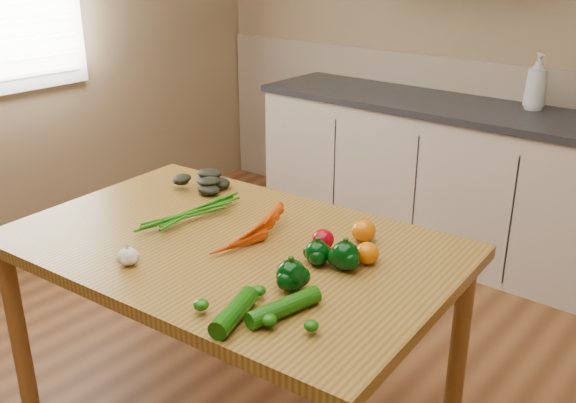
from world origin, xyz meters
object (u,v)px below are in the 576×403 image
(tomato_a, at_px, (323,239))
(zucchini_a, at_px, (284,307))
(tomato_b, at_px, (364,230))
(zucchini_b, at_px, (234,312))
(pepper_a, at_px, (317,253))
(table, at_px, (231,265))
(leafy_greens, at_px, (204,177))
(pepper_c, at_px, (291,275))
(tomato_c, at_px, (367,253))
(garlic_bulb, at_px, (128,256))
(pepper_b, at_px, (345,256))
(soap_bottle_a, at_px, (537,82))
(carrot_bunch, at_px, (235,223))

(tomato_a, height_order, zucchini_a, tomato_a)
(tomato_a, height_order, tomato_b, tomato_b)
(zucchini_a, relative_size, zucchini_b, 1.14)
(zucchini_a, xyz_separation_m, zucchini_b, (-0.08, -0.11, 0.00))
(pepper_a, xyz_separation_m, zucchini_b, (0.03, -0.40, -0.01))
(table, height_order, pepper_a, pepper_a)
(tomato_b, distance_m, zucchini_b, 0.64)
(table, bearing_deg, tomato_b, 35.72)
(table, height_order, leafy_greens, leafy_greens)
(pepper_c, relative_size, tomato_c, 1.19)
(garlic_bulb, height_order, tomato_b, tomato_b)
(leafy_greens, relative_size, pepper_b, 2.36)
(table, height_order, tomato_a, tomato_a)
(pepper_a, relative_size, tomato_b, 0.96)
(tomato_a, relative_size, zucchini_b, 0.37)
(zucchini_a, bearing_deg, pepper_c, 121.29)
(soap_bottle_a, distance_m, garlic_bulb, 2.48)
(leafy_greens, xyz_separation_m, tomato_c, (0.88, -0.14, -0.02))
(leafy_greens, height_order, tomato_b, leafy_greens)
(pepper_c, xyz_separation_m, zucchini_a, (0.07, -0.12, -0.02))
(pepper_b, bearing_deg, pepper_a, -161.22)
(pepper_b, bearing_deg, tomato_b, 108.09)
(pepper_a, xyz_separation_m, pepper_b, (0.09, 0.03, 0.01))
(pepper_c, distance_m, tomato_a, 0.29)
(table, xyz_separation_m, leafy_greens, (-0.43, 0.29, 0.14))
(zucchini_a, bearing_deg, table, 150.95)
(pepper_c, height_order, tomato_c, pepper_c)
(garlic_bulb, bearing_deg, carrot_bunch, 76.54)
(carrot_bunch, distance_m, pepper_c, 0.44)
(pepper_c, relative_size, zucchini_a, 0.40)
(garlic_bulb, bearing_deg, zucchini_b, -2.94)
(table, height_order, zucchini_b, zucchini_b)
(leafy_greens, relative_size, garlic_bulb, 3.25)
(table, height_order, tomato_b, tomato_b)
(tomato_c, bearing_deg, tomato_a, -178.20)
(tomato_a, bearing_deg, table, -151.40)
(tomato_b, bearing_deg, carrot_bunch, -149.25)
(tomato_a, bearing_deg, pepper_b, -27.17)
(carrot_bunch, relative_size, garlic_bulb, 4.22)
(garlic_bulb, xyz_separation_m, tomato_c, (0.57, 0.48, 0.01))
(carrot_bunch, xyz_separation_m, tomato_c, (0.48, 0.09, -0.00))
(tomato_b, bearing_deg, soap_bottle_a, 92.90)
(tomato_b, xyz_separation_m, zucchini_b, (0.01, -0.64, -0.01))
(table, bearing_deg, tomato_c, 15.26)
(table, bearing_deg, carrot_bunch, 115.32)
(leafy_greens, bearing_deg, table, -34.28)
(pepper_a, bearing_deg, tomato_a, 117.45)
(garlic_bulb, xyz_separation_m, pepper_b, (0.54, 0.41, 0.02))
(pepper_c, distance_m, zucchini_b, 0.23)
(tomato_c, xyz_separation_m, zucchini_a, (-0.01, -0.40, -0.01))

